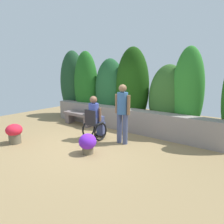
{
  "coord_description": "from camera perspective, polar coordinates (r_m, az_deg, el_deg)",
  "views": [
    {
      "loc": [
        3.67,
        -3.9,
        2.01
      ],
      "look_at": [
        0.27,
        0.62,
        0.85
      ],
      "focal_mm": 31.16,
      "sensor_mm": 36.0,
      "label": 1
    }
  ],
  "objects": [
    {
      "name": "ground_plane",
      "position": [
        5.72,
        -5.97,
        -9.05
      ],
      "size": [
        11.58,
        11.58,
        0.0
      ],
      "primitive_type": "plane",
      "color": "olive"
    },
    {
      "name": "hedge_backdrop",
      "position": [
        7.44,
        3.34,
        6.71
      ],
      "size": [
        7.86,
        1.1,
        2.98
      ],
      "color": "#1D4325",
      "rests_on": "ground"
    },
    {
      "name": "flower_pot_terracotta_by_wall",
      "position": [
        6.24,
        -26.74,
        -5.38
      ],
      "size": [
        0.45,
        0.45,
        0.57
      ],
      "color": "brown",
      "rests_on": "ground"
    },
    {
      "name": "person_standing_companion",
      "position": [
        5.43,
        3.08,
        0.56
      ],
      "size": [
        0.49,
        0.3,
        1.69
      ],
      "rotation": [
        0.0,
        0.0,
        -0.22
      ],
      "color": "#434C71",
      "rests_on": "ground"
    },
    {
      "name": "flower_pot_purple_near",
      "position": [
        4.95,
        -7.16,
        -9.02
      ],
      "size": [
        0.44,
        0.44,
        0.51
      ],
      "color": "brown",
      "rests_on": "ground"
    },
    {
      "name": "stone_retaining_wall",
      "position": [
        6.89,
        3.65,
        -2.06
      ],
      "size": [
        6.5,
        0.46,
        0.77
      ],
      "primitive_type": "cube",
      "color": "gray",
      "rests_on": "ground"
    },
    {
      "name": "person_in_wheelchair",
      "position": [
        5.89,
        -4.99,
        -2.09
      ],
      "size": [
        0.53,
        0.66,
        1.33
      ],
      "rotation": [
        0.0,
        0.0,
        0.02
      ],
      "color": "black",
      "rests_on": "ground"
    },
    {
      "name": "stone_bench",
      "position": [
        7.65,
        -9.78,
        -1.38
      ],
      "size": [
        1.38,
        0.37,
        0.48
      ],
      "rotation": [
        0.0,
        0.0,
        0.13
      ],
      "color": "#6C5E5E",
      "rests_on": "ground"
    }
  ]
}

